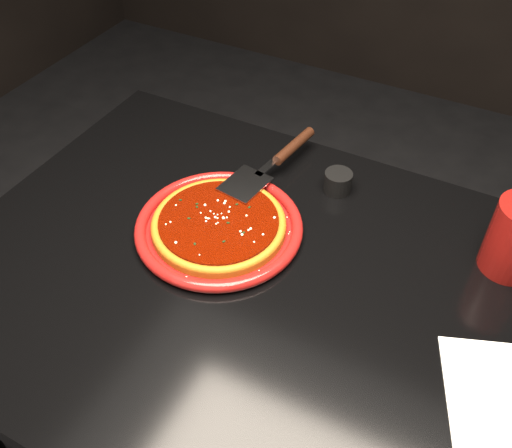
{
  "coord_description": "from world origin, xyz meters",
  "views": [
    {
      "loc": [
        0.23,
        -0.55,
        1.48
      ],
      "look_at": [
        -0.12,
        0.1,
        0.77
      ],
      "focal_mm": 40.0,
      "sensor_mm": 36.0,
      "label": 1
    }
  ],
  "objects_px": {
    "table": "(283,405)",
    "plate": "(219,227)",
    "pizza_server": "(272,163)",
    "ramekin": "(338,182)"
  },
  "relations": [
    {
      "from": "plate",
      "to": "pizza_server",
      "type": "relative_size",
      "value": 0.99
    },
    {
      "from": "table",
      "to": "plate",
      "type": "distance_m",
      "value": 0.43
    },
    {
      "from": "ramekin",
      "to": "table",
      "type": "bearing_deg",
      "value": -84.0
    },
    {
      "from": "pizza_server",
      "to": "ramekin",
      "type": "relative_size",
      "value": 5.65
    },
    {
      "from": "table",
      "to": "plate",
      "type": "xyz_separation_m",
      "value": [
        -0.18,
        0.07,
        0.39
      ]
    },
    {
      "from": "plate",
      "to": "pizza_server",
      "type": "bearing_deg",
      "value": 84.92
    },
    {
      "from": "plate",
      "to": "table",
      "type": "bearing_deg",
      "value": -21.0
    },
    {
      "from": "pizza_server",
      "to": "table",
      "type": "bearing_deg",
      "value": -49.29
    },
    {
      "from": "plate",
      "to": "ramekin",
      "type": "height_order",
      "value": "ramekin"
    },
    {
      "from": "pizza_server",
      "to": "ramekin",
      "type": "distance_m",
      "value": 0.13
    }
  ]
}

